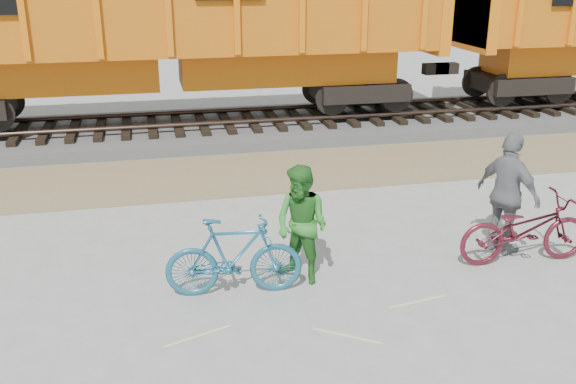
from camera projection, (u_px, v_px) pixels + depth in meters
name	position (u px, v px, depth m)	size (l,w,h in m)	color
ground	(265.00, 297.00, 8.85)	(120.00, 120.00, 0.00)	#9E9E99
gravel_strip	(218.00, 175.00, 13.90)	(120.00, 3.00, 0.02)	#8C7957
ballast_bed	(202.00, 130.00, 17.07)	(120.00, 4.00, 0.30)	slate
track	(202.00, 118.00, 16.96)	(120.00, 2.60, 0.24)	black
hopper_car_center	(166.00, 20.00, 15.94)	(14.00, 3.13, 4.65)	black
bicycle_teal	(234.00, 257.00, 8.76)	(0.53, 1.88, 1.13)	#1F6280
bicycle_maroon	(525.00, 229.00, 9.72)	(0.72, 2.06, 1.08)	#521521
person_man	(302.00, 225.00, 9.05)	(0.84, 0.65, 1.72)	#2F7929
person_woman	(508.00, 194.00, 9.92)	(1.14, 0.47, 1.94)	slate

